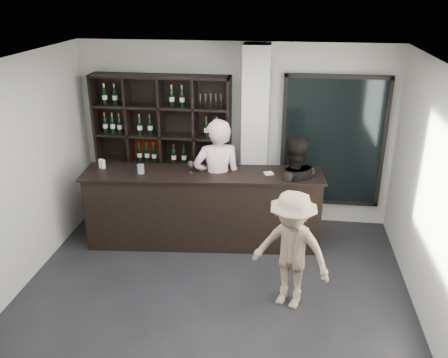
# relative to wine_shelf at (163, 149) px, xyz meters

# --- Properties ---
(floor) EXTENTS (5.00, 5.50, 0.01)m
(floor) POSITION_rel_wine_shelf_xyz_m (1.15, -2.57, -1.20)
(floor) COLOR black
(floor) RESTS_ON ground
(wine_shelf) EXTENTS (2.20, 0.35, 2.40)m
(wine_shelf) POSITION_rel_wine_shelf_xyz_m (0.00, 0.00, 0.00)
(wine_shelf) COLOR black
(wine_shelf) RESTS_ON floor
(structural_column) EXTENTS (0.40, 0.40, 2.90)m
(structural_column) POSITION_rel_wine_shelf_xyz_m (1.50, -0.10, 0.25)
(structural_column) COLOR silver
(structural_column) RESTS_ON floor
(glass_panel) EXTENTS (1.60, 0.08, 2.10)m
(glass_panel) POSITION_rel_wine_shelf_xyz_m (2.70, 0.12, 0.20)
(glass_panel) COLOR black
(glass_panel) RESTS_ON floor
(tasting_counter) EXTENTS (3.50, 0.72, 1.15)m
(tasting_counter) POSITION_rel_wine_shelf_xyz_m (0.80, -0.82, -0.62)
(tasting_counter) COLOR black
(tasting_counter) RESTS_ON floor
(taster_pink) EXTENTS (0.81, 0.65, 1.94)m
(taster_pink) POSITION_rel_wine_shelf_xyz_m (1.00, -0.72, -0.23)
(taster_pink) COLOR beige
(taster_pink) RESTS_ON floor
(taster_black) EXTENTS (0.93, 0.78, 1.73)m
(taster_black) POSITION_rel_wine_shelf_xyz_m (2.10, -0.72, -0.33)
(taster_black) COLOR black
(taster_black) RESTS_ON floor
(customer) EXTENTS (1.12, 0.89, 1.52)m
(customer) POSITION_rel_wine_shelf_xyz_m (2.10, -2.17, -0.44)
(customer) COLOR #9B8566
(customer) RESTS_ON floor
(wine_glass) EXTENTS (0.10, 0.10, 0.21)m
(wine_glass) POSITION_rel_wine_shelf_xyz_m (0.63, -0.84, 0.06)
(wine_glass) COLOR white
(wine_glass) RESTS_ON tasting_counter
(spit_cup) EXTENTS (0.10, 0.10, 0.13)m
(spit_cup) POSITION_rel_wine_shelf_xyz_m (-0.08, -0.96, 0.02)
(spit_cup) COLOR silver
(spit_cup) RESTS_ON tasting_counter
(napkin_stack) EXTENTS (0.15, 0.15, 0.02)m
(napkin_stack) POSITION_rel_wine_shelf_xyz_m (1.75, -0.74, -0.04)
(napkin_stack) COLOR white
(napkin_stack) RESTS_ON tasting_counter
(card_stand) EXTENTS (0.10, 0.08, 0.14)m
(card_stand) POSITION_rel_wine_shelf_xyz_m (-0.71, -0.84, 0.02)
(card_stand) COLOR white
(card_stand) RESTS_ON tasting_counter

